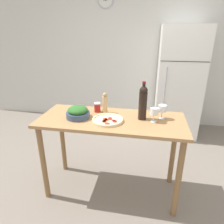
# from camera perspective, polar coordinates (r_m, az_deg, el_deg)

# --- Properties ---
(ground_plane) EXTENTS (14.00, 14.00, 0.00)m
(ground_plane) POSITION_cam_1_polar(r_m,az_deg,el_deg) (2.52, -0.14, -20.90)
(ground_plane) COLOR slate
(wall_back) EXTENTS (6.40, 0.08, 2.60)m
(wall_back) POSITION_cam_1_polar(r_m,az_deg,el_deg) (3.92, 5.63, 15.80)
(wall_back) COLOR silver
(wall_back) RESTS_ON ground_plane
(refrigerator) EXTENTS (0.71, 0.74, 1.82)m
(refrigerator) POSITION_cam_1_polar(r_m,az_deg,el_deg) (3.61, 18.47, 7.94)
(refrigerator) COLOR white
(refrigerator) RESTS_ON ground_plane
(prep_counter) EXTENTS (1.48, 0.61, 0.90)m
(prep_counter) POSITION_cam_1_polar(r_m,az_deg,el_deg) (2.08, -0.15, -5.41)
(prep_counter) COLOR #A87A4C
(prep_counter) RESTS_ON ground_plane
(wine_bottle) EXTENTS (0.08, 0.08, 0.38)m
(wine_bottle) POSITION_cam_1_polar(r_m,az_deg,el_deg) (1.97, 8.82, 2.81)
(wine_bottle) COLOR black
(wine_bottle) RESTS_ON prep_counter
(wine_glass_near) EXTENTS (0.08, 0.08, 0.15)m
(wine_glass_near) POSITION_cam_1_polar(r_m,az_deg,el_deg) (1.95, 11.95, 0.07)
(wine_glass_near) COLOR silver
(wine_glass_near) RESTS_ON prep_counter
(wine_glass_far) EXTENTS (0.08, 0.08, 0.15)m
(wine_glass_far) POSITION_cam_1_polar(r_m,az_deg,el_deg) (2.04, 14.20, 0.94)
(wine_glass_far) COLOR silver
(wine_glass_far) RESTS_ON prep_counter
(pepper_mill) EXTENTS (0.05, 0.05, 0.22)m
(pepper_mill) POSITION_cam_1_polar(r_m,az_deg,el_deg) (2.14, -2.04, 2.53)
(pepper_mill) COLOR tan
(pepper_mill) RESTS_ON prep_counter
(salad_bowl) EXTENTS (0.24, 0.24, 0.12)m
(salad_bowl) POSITION_cam_1_polar(r_m,az_deg,el_deg) (2.05, -9.73, -0.12)
(salad_bowl) COLOR #384C6B
(salad_bowl) RESTS_ON prep_counter
(homemade_pizza) EXTENTS (0.31, 0.31, 0.03)m
(homemade_pizza) POSITION_cam_1_polar(r_m,az_deg,el_deg) (1.96, -1.21, -2.25)
(homemade_pizza) COLOR beige
(homemade_pizza) RESTS_ON prep_counter
(salt_canister) EXTENTS (0.07, 0.07, 0.10)m
(salt_canister) POSITION_cam_1_polar(r_m,az_deg,el_deg) (2.18, -4.22, 1.35)
(salt_canister) COLOR #B2231E
(salt_canister) RESTS_ON prep_counter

